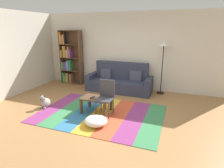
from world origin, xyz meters
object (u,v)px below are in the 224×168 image
object	(u,v)px
couch	(120,82)
coffee_table	(96,100)
tv_remote	(92,97)
standing_lamp	(164,51)
dog	(45,102)
folding_chair	(106,95)
pouf	(96,121)
bookshelf	(69,59)

from	to	relation	value
couch	coffee_table	bearing A→B (deg)	-90.68
coffee_table	tv_remote	distance (m)	0.14
couch	standing_lamp	distance (m)	1.81
dog	folding_chair	xyz separation A→B (m)	(1.75, 0.19, 0.37)
couch	pouf	distance (m)	2.59
couch	dog	xyz separation A→B (m)	(-1.49, -2.13, -0.18)
standing_lamp	folding_chair	distance (m)	2.61
pouf	tv_remote	distance (m)	0.76
coffee_table	standing_lamp	xyz separation A→B (m)	(1.43, 2.12, 1.11)
pouf	tv_remote	world-z (taller)	tv_remote
couch	tv_remote	xyz separation A→B (m)	(-0.09, -1.98, 0.09)
couch	coffee_table	distance (m)	1.90
standing_lamp	couch	bearing A→B (deg)	-171.01
bookshelf	tv_remote	bearing A→B (deg)	-47.03
folding_chair	dog	bearing A→B (deg)	-155.04
bookshelf	standing_lamp	world-z (taller)	bookshelf
bookshelf	coffee_table	xyz separation A→B (m)	(2.18, -2.18, -0.62)
couch	tv_remote	world-z (taller)	couch
couch	bookshelf	world-z (taller)	bookshelf
couch	folding_chair	xyz separation A→B (m)	(0.26, -1.94, 0.20)
couch	tv_remote	size ratio (longest dim) A/B	15.07
pouf	bookshelf	bearing A→B (deg)	130.93
standing_lamp	tv_remote	xyz separation A→B (m)	(-1.50, -2.20, -1.03)
dog	folding_chair	world-z (taller)	folding_chair
tv_remote	folding_chair	bearing A→B (deg)	25.88
couch	folding_chair	world-z (taller)	couch
tv_remote	folding_chair	size ratio (longest dim) A/B	0.17
bookshelf	coffee_table	size ratio (longest dim) A/B	2.86
bookshelf	pouf	size ratio (longest dim) A/B	4.00
dog	folding_chair	bearing A→B (deg)	6.29
pouf	dog	bearing A→B (deg)	166.04
dog	tv_remote	size ratio (longest dim) A/B	2.65
standing_lamp	dog	bearing A→B (deg)	-140.91
couch	folding_chair	distance (m)	1.96
couch	dog	bearing A→B (deg)	-125.02
dog	couch	bearing A→B (deg)	54.98
dog	standing_lamp	world-z (taller)	standing_lamp
folding_chair	bookshelf	bearing A→B (deg)	156.66
dog	folding_chair	size ratio (longest dim) A/B	0.44
standing_lamp	folding_chair	size ratio (longest dim) A/B	1.94
couch	pouf	world-z (taller)	couch
coffee_table	dog	world-z (taller)	coffee_table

